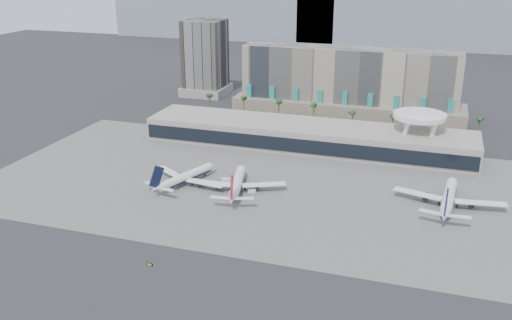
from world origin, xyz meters
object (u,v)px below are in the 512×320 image
(airliner_centre, at_px, (237,183))
(service_vehicle_a, at_px, (226,181))
(airliner_left, at_px, (186,177))
(taxiway_sign, at_px, (150,264))
(airliner_right, at_px, (449,197))
(service_vehicle_b, at_px, (252,190))

(airliner_centre, height_order, service_vehicle_a, airliner_centre)
(airliner_left, xyz_separation_m, service_vehicle_a, (16.50, 6.53, -2.45))
(airliner_left, height_order, taxiway_sign, airliner_left)
(airliner_left, distance_m, airliner_right, 110.67)
(airliner_left, xyz_separation_m, airliner_centre, (24.08, -0.31, 0.22))
(airliner_right, bearing_deg, service_vehicle_b, -167.99)
(airliner_left, distance_m, service_vehicle_a, 17.91)
(airliner_left, distance_m, taxiway_sign, 69.32)
(service_vehicle_b, bearing_deg, taxiway_sign, -125.24)
(service_vehicle_b, bearing_deg, airliner_left, 156.26)
(airliner_left, bearing_deg, taxiway_sign, -55.74)
(service_vehicle_a, distance_m, service_vehicle_b, 15.20)
(airliner_left, bearing_deg, airliner_right, 25.45)
(service_vehicle_b, height_order, taxiway_sign, service_vehicle_b)
(airliner_right, height_order, service_vehicle_a, airliner_right)
(airliner_left, relative_size, taxiway_sign, 17.99)
(airliner_right, distance_m, taxiway_sign, 121.28)
(airliner_right, bearing_deg, service_vehicle_a, -172.88)
(airliner_left, xyz_separation_m, airliner_right, (110.10, 11.25, 0.47))
(service_vehicle_a, relative_size, taxiway_sign, 2.06)
(service_vehicle_b, xyz_separation_m, taxiway_sign, (-12.87, -67.36, -0.39))
(taxiway_sign, bearing_deg, service_vehicle_a, 94.27)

